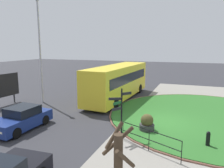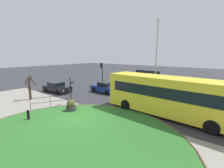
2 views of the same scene
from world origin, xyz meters
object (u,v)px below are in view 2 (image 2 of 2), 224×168
at_px(bollard_foreground, 28,115).
at_px(planter_near_signpost, 71,106).
at_px(car_near_lane, 105,88).
at_px(traffic_light_near, 102,69).
at_px(street_tree_bare, 30,87).
at_px(car_far_lane, 57,87).
at_px(bus_yellow, 168,96).
at_px(signpost_directional, 71,88).
at_px(lamppost_tall, 156,56).
at_px(billboard_left, 147,78).

relative_size(bollard_foreground, planter_near_signpost, 0.78).
bearing_deg(car_near_lane, traffic_light_near, -40.15).
height_order(bollard_foreground, street_tree_bare, street_tree_bare).
distance_m(car_far_lane, traffic_light_near, 7.62).
height_order(bollard_foreground, planter_near_signpost, planter_near_signpost).
height_order(bus_yellow, car_far_lane, bus_yellow).
bearing_deg(street_tree_bare, signpost_directional, 18.10).
bearing_deg(traffic_light_near, signpost_directional, 124.03).
height_order(car_far_lane, lamppost_tall, lamppost_tall).
distance_m(bollard_foreground, car_far_lane, 9.84).
distance_m(car_near_lane, planter_near_signpost, 7.92).
bearing_deg(car_far_lane, signpost_directional, -24.05).
bearing_deg(bus_yellow, car_far_lane, -173.48).
xyz_separation_m(bollard_foreground, bus_yellow, (8.26, 7.86, 1.35)).
distance_m(car_far_lane, street_tree_bare, 4.30).
distance_m(bus_yellow, billboard_left, 10.78).
bearing_deg(bus_yellow, street_tree_bare, -157.50).
bearing_deg(traffic_light_near, bollard_foreground, 118.84).
bearing_deg(traffic_light_near, car_near_lane, 147.74).
height_order(bus_yellow, street_tree_bare, bus_yellow).
height_order(bollard_foreground, billboard_left, billboard_left).
bearing_deg(signpost_directional, lamppost_tall, 62.09).
height_order(planter_near_signpost, street_tree_bare, street_tree_bare).
bearing_deg(car_near_lane, lamppost_tall, -150.27).
relative_size(traffic_light_near, street_tree_bare, 1.30).
height_order(signpost_directional, planter_near_signpost, signpost_directional).
height_order(lamppost_tall, planter_near_signpost, lamppost_tall).
bearing_deg(signpost_directional, bus_yellow, 20.14).
xyz_separation_m(bollard_foreground, traffic_light_near, (-4.78, 13.92, 2.34)).
height_order(signpost_directional, traffic_light_near, traffic_light_near).
distance_m(car_near_lane, lamppost_tall, 7.92).
relative_size(car_near_lane, lamppost_tall, 0.43).
xyz_separation_m(planter_near_signpost, street_tree_bare, (-6.87, -0.54, 1.01)).
bearing_deg(street_tree_bare, billboard_left, 60.06).
distance_m(bollard_foreground, lamppost_tall, 15.38).
xyz_separation_m(car_far_lane, lamppost_tall, (11.34, 7.07, 4.36)).
distance_m(signpost_directional, car_far_lane, 6.86).
distance_m(signpost_directional, lamppost_tall, 11.14).
xyz_separation_m(lamppost_tall, billboard_left, (-2.37, 2.62, -3.25)).
relative_size(bollard_foreground, billboard_left, 0.22).
relative_size(car_far_lane, planter_near_signpost, 3.88).
bearing_deg(bollard_foreground, signpost_directional, 97.48).
distance_m(lamppost_tall, billboard_left, 4.80).
bearing_deg(signpost_directional, street_tree_bare, -161.90).
xyz_separation_m(bus_yellow, billboard_left, (-6.24, 8.79, -0.06)).
bearing_deg(signpost_directional, car_far_lane, 159.74).
bearing_deg(billboard_left, lamppost_tall, -44.88).
xyz_separation_m(traffic_light_near, street_tree_bare, (-1.14, -11.05, -1.28)).
relative_size(bollard_foreground, car_near_lane, 0.22).
bearing_deg(car_near_lane, bollard_foreground, 99.74).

